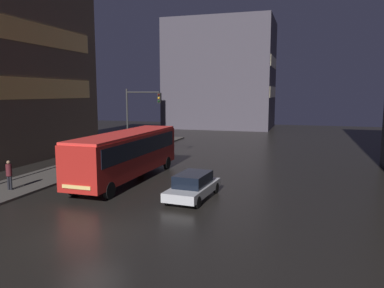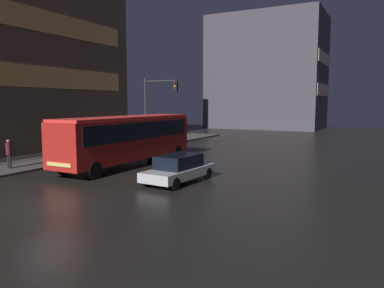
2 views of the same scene
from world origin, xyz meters
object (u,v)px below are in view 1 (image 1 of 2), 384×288
pedestrian_mid (66,155)px  traffic_light_main (139,112)px  bus_near (127,151)px  car_taxi (193,186)px  pedestrian_near (9,173)px

pedestrian_mid → traffic_light_main: 7.38m
bus_near → car_taxi: (5.69, -3.01, -1.30)m
pedestrian_near → pedestrian_mid: (-0.87, 6.89, -0.02)m
traffic_light_main → bus_near: bearing=-71.1°
pedestrian_mid → traffic_light_main: size_ratio=0.27×
pedestrian_near → traffic_light_main: traffic_light_main is taller
car_taxi → pedestrian_near: 11.33m
bus_near → pedestrian_near: size_ratio=6.50×
car_taxi → bus_near: bearing=-23.7°
bus_near → pedestrian_mid: bearing=-16.1°
car_taxi → pedestrian_near: size_ratio=2.61×
car_taxi → pedestrian_mid: pedestrian_mid is taller
bus_near → pedestrian_mid: bus_near is taller
bus_near → car_taxi: 6.57m
bus_near → pedestrian_near: (-5.46, -4.96, -0.84)m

